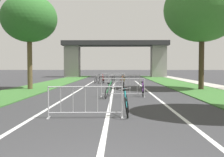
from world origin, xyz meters
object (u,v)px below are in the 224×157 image
(crowd_barrier_fourth, at_px, (113,78))
(bicycle_black_4, at_px, (113,80))
(crowd_barrier_second, at_px, (123,88))
(bicycle_yellow_3, at_px, (124,84))
(tree_right_pine_near, at_px, (202,10))
(crowd_barrier_third, at_px, (124,82))
(crowd_barrier_nearest, at_px, (85,102))
(bicycle_silver_1, at_px, (97,80))
(bicycle_red_7, at_px, (103,80))
(bicycle_green_5, at_px, (109,91))
(bicycle_purple_0, at_px, (143,90))
(bicycle_white_2, at_px, (102,80))
(bicycle_orange_8, at_px, (122,79))
(tree_left_pine_far, at_px, (29,19))
(bicycle_teal_6, at_px, (127,104))

(crowd_barrier_fourth, relative_size, bicycle_black_4, 1.46)
(crowd_barrier_second, relative_size, bicycle_yellow_3, 1.47)
(tree_right_pine_near, distance_m, crowd_barrier_third, 7.86)
(crowd_barrier_nearest, height_order, crowd_barrier_second, same)
(bicycle_silver_1, distance_m, bicycle_red_7, 0.64)
(bicycle_green_5, bearing_deg, bicycle_purple_0, 35.50)
(crowd_barrier_nearest, distance_m, bicycle_white_2, 17.98)
(crowd_barrier_nearest, distance_m, bicycle_orange_8, 19.08)
(bicycle_yellow_3, bearing_deg, tree_left_pine_far, -172.64)
(crowd_barrier_nearest, height_order, bicycle_red_7, crowd_barrier_nearest)
(tree_right_pine_near, height_order, crowd_barrier_third, tree_right_pine_near)
(bicycle_orange_8, bearing_deg, crowd_barrier_nearest, 72.13)
(bicycle_teal_6, distance_m, bicycle_orange_8, 18.46)
(tree_right_pine_near, xyz_separation_m, bicycle_green_5, (-6.64, -5.22, -5.47))
(tree_left_pine_far, relative_size, crowd_barrier_third, 2.82)
(tree_right_pine_near, xyz_separation_m, bicycle_teal_6, (-5.84, -10.41, -5.46))
(bicycle_green_5, distance_m, bicycle_teal_6, 5.25)
(tree_left_pine_far, xyz_separation_m, bicycle_white_2, (4.95, 7.02, -4.88))
(bicycle_black_4, bearing_deg, bicycle_orange_8, 32.79)
(bicycle_yellow_3, height_order, bicycle_teal_6, bicycle_teal_6)
(tree_left_pine_far, xyz_separation_m, bicycle_red_7, (5.04, 7.90, -4.87))
(crowd_barrier_nearest, distance_m, bicycle_red_7, 18.85)
(bicycle_silver_1, bearing_deg, bicycle_purple_0, 120.36)
(crowd_barrier_nearest, height_order, crowd_barrier_fourth, same)
(tree_left_pine_far, bearing_deg, bicycle_yellow_3, 6.78)
(crowd_barrier_third, relative_size, bicycle_orange_8, 1.43)
(bicycle_yellow_3, distance_m, bicycle_green_5, 6.11)
(crowd_barrier_second, height_order, crowd_barrier_third, same)
(tree_left_pine_far, distance_m, bicycle_black_4, 10.56)
(bicycle_yellow_3, bearing_deg, bicycle_silver_1, 110.28)
(bicycle_red_7, xyz_separation_m, bicycle_orange_8, (1.98, 0.17, 0.03))
(crowd_barrier_second, bearing_deg, crowd_barrier_nearest, -102.41)
(crowd_barrier_fourth, height_order, bicycle_red_7, crowd_barrier_fourth)
(tree_left_pine_far, xyz_separation_m, crowd_barrier_second, (6.79, -4.80, -4.71))
(bicycle_silver_1, relative_size, bicycle_white_2, 1.00)
(bicycle_silver_1, relative_size, bicycle_green_5, 0.94)
(crowd_barrier_fourth, bearing_deg, bicycle_yellow_3, -82.13)
(bicycle_yellow_3, bearing_deg, bicycle_orange_8, 90.25)
(bicycle_white_2, bearing_deg, crowd_barrier_third, -73.33)
(tree_right_pine_near, bearing_deg, crowd_barrier_third, 166.61)
(bicycle_black_4, relative_size, bicycle_teal_6, 0.99)
(crowd_barrier_nearest, relative_size, bicycle_yellow_3, 1.47)
(bicycle_white_2, bearing_deg, tree_left_pine_far, -128.64)
(bicycle_teal_6, bearing_deg, crowd_barrier_second, 93.59)
(bicycle_teal_6, bearing_deg, bicycle_black_4, 95.76)
(bicycle_teal_6, bearing_deg, bicycle_red_7, 98.91)
(crowd_barrier_second, distance_m, bicycle_black_4, 11.96)
(tree_left_pine_far, height_order, bicycle_green_5, tree_left_pine_far)
(bicycle_red_7, distance_m, bicycle_orange_8, 1.99)
(tree_right_pine_near, xyz_separation_m, bicycle_silver_1, (-8.24, 7.99, -5.50))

